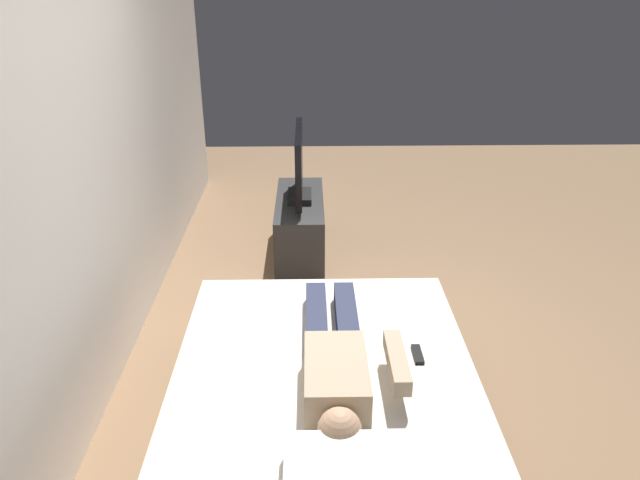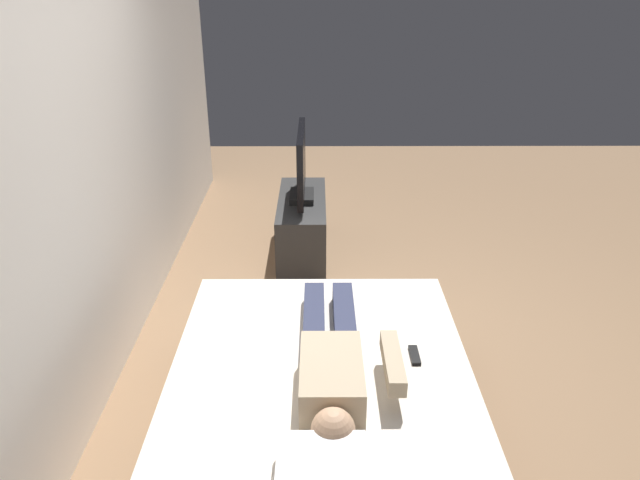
{
  "view_description": "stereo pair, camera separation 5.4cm",
  "coord_description": "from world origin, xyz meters",
  "px_view_note": "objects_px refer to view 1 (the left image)",
  "views": [
    {
      "loc": [
        -3.05,
        0.31,
        2.32
      ],
      "look_at": [
        0.45,
        0.24,
        0.69
      ],
      "focal_mm": 33.64,
      "sensor_mm": 36.0,
      "label": 1
    },
    {
      "loc": [
        -3.05,
        0.26,
        2.32
      ],
      "look_at": [
        0.45,
        0.24,
        0.69
      ],
      "focal_mm": 33.64,
      "sensor_mm": 36.0,
      "label": 2
    }
  ],
  "objects_px": {
    "bed": "(325,425)",
    "remote": "(418,354)",
    "tv_stand": "(300,226)",
    "tv": "(299,167)",
    "person": "(338,362)"
  },
  "relations": [
    {
      "from": "bed",
      "to": "remote",
      "type": "bearing_deg",
      "value": -68.84
    },
    {
      "from": "tv_stand",
      "to": "tv",
      "type": "xyz_separation_m",
      "value": [
        0.0,
        0.0,
        0.53
      ]
    },
    {
      "from": "bed",
      "to": "remote",
      "type": "distance_m",
      "value": 0.57
    },
    {
      "from": "tv_stand",
      "to": "person",
      "type": "bearing_deg",
      "value": -175.11
    },
    {
      "from": "remote",
      "to": "bed",
      "type": "bearing_deg",
      "value": 111.16
    },
    {
      "from": "person",
      "to": "tv_stand",
      "type": "relative_size",
      "value": 1.15
    },
    {
      "from": "bed",
      "to": "person",
      "type": "height_order",
      "value": "person"
    },
    {
      "from": "bed",
      "to": "tv_stand",
      "type": "bearing_deg",
      "value": 3.44
    },
    {
      "from": "tv_stand",
      "to": "remote",
      "type": "bearing_deg",
      "value": -164.97
    },
    {
      "from": "tv",
      "to": "bed",
      "type": "bearing_deg",
      "value": -176.56
    },
    {
      "from": "remote",
      "to": "tv",
      "type": "distance_m",
      "value": 2.38
    },
    {
      "from": "person",
      "to": "bed",
      "type": "bearing_deg",
      "value": 115.6
    },
    {
      "from": "person",
      "to": "tv_stand",
      "type": "xyz_separation_m",
      "value": [
        2.44,
        0.21,
        -0.37
      ]
    },
    {
      "from": "tv_stand",
      "to": "tv",
      "type": "relative_size",
      "value": 1.25
    },
    {
      "from": "tv_stand",
      "to": "tv",
      "type": "bearing_deg",
      "value": 90.0
    }
  ]
}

